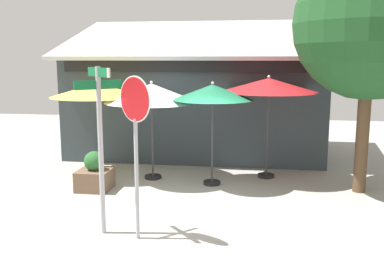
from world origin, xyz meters
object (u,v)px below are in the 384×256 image
(patio_umbrella_forest_green_right, at_px, (213,93))
(patio_umbrella_crimson_far_right, at_px, (269,86))
(stop_sign, at_px, (135,126))
(sidewalk_planter, at_px, (95,175))
(patio_umbrella_mustard_left, at_px, (97,91))
(street_sign_post, at_px, (100,133))
(shade_tree, at_px, (383,28))
(patio_umbrella_ivory_center, at_px, (152,94))

(patio_umbrella_forest_green_right, bearing_deg, patio_umbrella_crimson_far_right, 31.36)
(stop_sign, relative_size, patio_umbrella_forest_green_right, 1.11)
(patio_umbrella_forest_green_right, bearing_deg, sidewalk_planter, -163.50)
(patio_umbrella_mustard_left, xyz_separation_m, sidewalk_planter, (0.41, -1.43, -1.95))
(street_sign_post, height_order, shade_tree, shade_tree)
(street_sign_post, xyz_separation_m, patio_umbrella_ivory_center, (0.08, 3.59, 0.41))
(patio_umbrella_forest_green_right, bearing_deg, shade_tree, -3.02)
(street_sign_post, relative_size, stop_sign, 1.05)
(patio_umbrella_forest_green_right, height_order, sidewalk_planter, patio_umbrella_forest_green_right)
(street_sign_post, relative_size, patio_umbrella_crimson_far_right, 1.11)
(patio_umbrella_mustard_left, relative_size, patio_umbrella_crimson_far_right, 0.94)
(patio_umbrella_forest_green_right, bearing_deg, patio_umbrella_mustard_left, 169.54)
(street_sign_post, bearing_deg, patio_umbrella_ivory_center, 88.75)
(patio_umbrella_mustard_left, bearing_deg, sidewalk_planter, -74.14)
(patio_umbrella_crimson_far_right, relative_size, sidewalk_planter, 2.87)
(street_sign_post, bearing_deg, patio_umbrella_crimson_far_right, 53.19)
(patio_umbrella_mustard_left, relative_size, patio_umbrella_forest_green_right, 0.99)
(patio_umbrella_mustard_left, xyz_separation_m, patio_umbrella_crimson_far_right, (4.61, 0.26, 0.16))
(shade_tree, bearing_deg, patio_umbrella_ivory_center, 174.72)
(patio_umbrella_mustard_left, distance_m, patio_umbrella_crimson_far_right, 4.62)
(sidewalk_planter, bearing_deg, patio_umbrella_mustard_left, 105.86)
(patio_umbrella_ivory_center, height_order, patio_umbrella_crimson_far_right, patio_umbrella_crimson_far_right)
(patio_umbrella_forest_green_right, height_order, patio_umbrella_crimson_far_right, patio_umbrella_crimson_far_right)
(stop_sign, relative_size, sidewalk_planter, 3.03)
(patio_umbrella_mustard_left, bearing_deg, street_sign_post, -68.61)
(patio_umbrella_ivory_center, distance_m, shade_tree, 5.71)
(stop_sign, bearing_deg, patio_umbrella_ivory_center, 99.32)
(stop_sign, xyz_separation_m, patio_umbrella_crimson_far_right, (2.40, 4.28, 0.44))
(patio_umbrella_mustard_left, bearing_deg, shade_tree, -6.44)
(patio_umbrella_ivory_center, xyz_separation_m, patio_umbrella_crimson_far_right, (3.02, 0.55, 0.20))
(patio_umbrella_ivory_center, bearing_deg, shade_tree, -5.28)
(patio_umbrella_mustard_left, relative_size, patio_umbrella_ivory_center, 0.99)
(patio_umbrella_ivory_center, bearing_deg, patio_umbrella_mustard_left, 169.64)
(street_sign_post, xyz_separation_m, patio_umbrella_mustard_left, (-1.52, 3.88, 0.45))
(patio_umbrella_crimson_far_right, distance_m, shade_tree, 3.00)
(street_sign_post, height_order, stop_sign, street_sign_post)
(street_sign_post, height_order, sidewalk_planter, street_sign_post)
(patio_umbrella_crimson_far_right, bearing_deg, stop_sign, -119.33)
(street_sign_post, height_order, patio_umbrella_forest_green_right, street_sign_post)
(sidewalk_planter, bearing_deg, patio_umbrella_ivory_center, 43.61)
(stop_sign, xyz_separation_m, patio_umbrella_ivory_center, (-0.61, 3.73, 0.24))
(patio_umbrella_crimson_far_right, bearing_deg, street_sign_post, -126.81)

